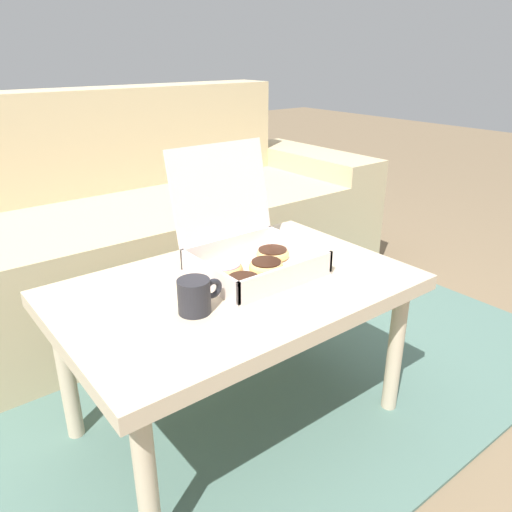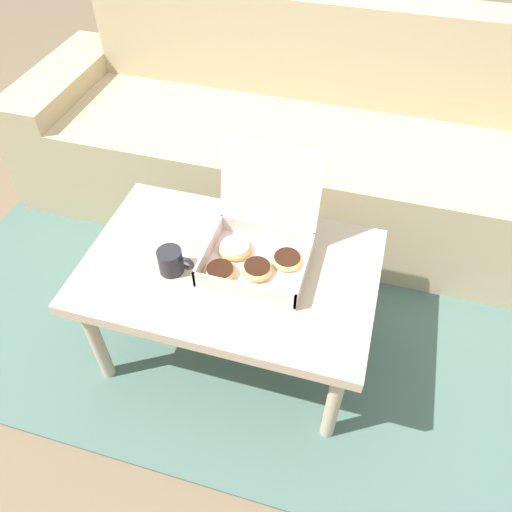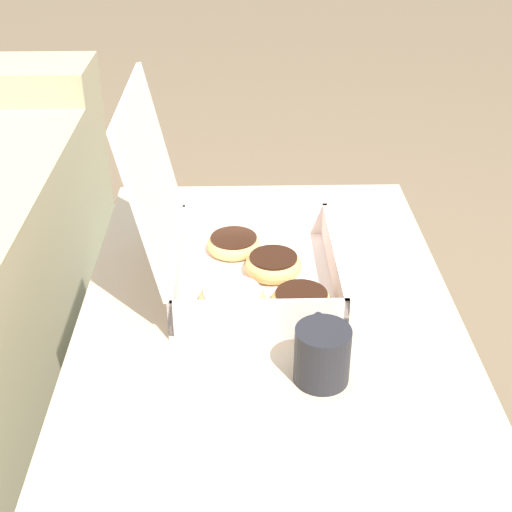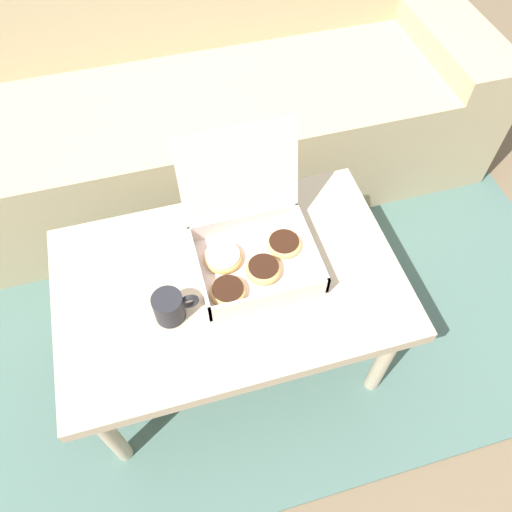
% 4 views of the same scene
% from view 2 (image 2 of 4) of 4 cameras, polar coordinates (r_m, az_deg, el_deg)
% --- Properties ---
extents(ground_plane, '(12.00, 12.00, 0.00)m').
position_cam_2_polar(ground_plane, '(1.95, -1.55, -7.75)').
color(ground_plane, '#756047').
extents(area_rug, '(2.50, 1.82, 0.01)m').
position_cam_2_polar(area_rug, '(2.13, 0.82, -1.32)').
color(area_rug, '#4C6B60').
rests_on(area_rug, ground_plane).
extents(couch, '(2.38, 0.77, 0.86)m').
position_cam_2_polar(couch, '(2.28, 4.18, 12.37)').
color(couch, tan).
rests_on(couch, ground_plane).
extents(coffee_table, '(0.90, 0.59, 0.45)m').
position_cam_2_polar(coffee_table, '(1.57, -2.97, -2.34)').
color(coffee_table, '#C6B293').
rests_on(coffee_table, ground_plane).
extents(pastry_box, '(0.31, 0.32, 0.32)m').
position_cam_2_polar(pastry_box, '(1.51, -0.03, 1.00)').
color(pastry_box, silver).
rests_on(pastry_box, coffee_table).
extents(coffee_mug, '(0.11, 0.08, 0.08)m').
position_cam_2_polar(coffee_mug, '(1.51, -9.63, -0.59)').
color(coffee_mug, '#232328').
rests_on(coffee_mug, coffee_table).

